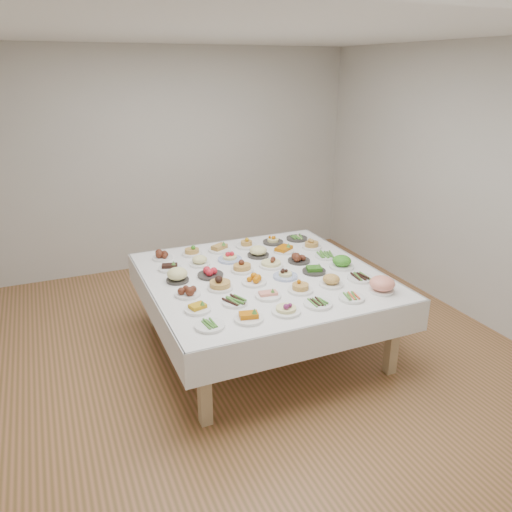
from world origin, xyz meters
name	(u,v)px	position (x,y,z in m)	size (l,w,h in m)	color
room_envelope	(241,157)	(0.00, 0.00, 1.83)	(5.02, 5.02, 2.81)	#A36843
display_table	(262,281)	(0.19, -0.03, 0.68)	(2.08, 2.08, 0.75)	white
dish_0	(210,325)	(-0.57, -0.78, 0.77)	(0.22, 0.22, 0.05)	white
dish_1	(249,315)	(-0.27, -0.79, 0.79)	(0.22, 0.22, 0.10)	white
dish_2	(286,306)	(0.04, -0.80, 0.81)	(0.22, 0.22, 0.12)	white
dish_3	(318,303)	(0.33, -0.78, 0.77)	(0.23, 0.23, 0.05)	white
dish_4	(351,297)	(0.64, -0.80, 0.77)	(0.21, 0.21, 0.05)	white
dish_5	(382,285)	(0.95, -0.78, 0.82)	(0.24, 0.24, 0.14)	white
dish_6	(198,307)	(-0.58, -0.49, 0.78)	(0.21, 0.21, 0.09)	white
dish_7	(235,301)	(-0.26, -0.49, 0.77)	(0.22, 0.20, 0.05)	white
dish_8	(268,294)	(0.03, -0.49, 0.78)	(0.21, 0.21, 0.09)	white
dish_9	(300,286)	(0.33, -0.49, 0.80)	(0.21, 0.21, 0.11)	white
dish_10	(331,280)	(0.63, -0.49, 0.80)	(0.21, 0.21, 0.11)	white
dish_11	(360,277)	(0.94, -0.48, 0.78)	(0.23, 0.23, 0.06)	white
dish_12	(188,290)	(-0.57, -0.19, 0.80)	(0.21, 0.21, 0.10)	white
dish_13	(220,282)	(-0.28, -0.17, 0.82)	(0.23, 0.22, 0.14)	white
dish_14	(254,279)	(0.04, -0.18, 0.79)	(0.22, 0.22, 0.09)	white
dish_15	(285,273)	(0.35, -0.18, 0.80)	(0.22, 0.22, 0.11)	#4C66B2
dish_16	(314,269)	(0.64, -0.18, 0.79)	(0.21, 0.21, 0.09)	#2F2D2A
dish_17	(342,261)	(0.95, -0.17, 0.82)	(0.25, 0.25, 0.14)	white
dish_18	(177,275)	(-0.57, 0.13, 0.81)	(0.21, 0.21, 0.12)	#2F2D2A
dish_19	(210,272)	(-0.26, 0.12, 0.79)	(0.23, 0.23, 0.10)	#2F2D2A
dish_20	(242,266)	(0.04, 0.12, 0.80)	(0.21, 0.21, 0.12)	white
dish_21	(271,260)	(0.34, 0.12, 0.81)	(0.22, 0.22, 0.13)	white
dish_22	(299,258)	(0.64, 0.12, 0.79)	(0.21, 0.21, 0.10)	#2F2D2A
dish_23	(326,255)	(0.95, 0.12, 0.77)	(0.21, 0.21, 0.05)	white
dish_24	(170,266)	(-0.56, 0.43, 0.78)	(0.21, 0.21, 0.09)	white
dish_25	(200,260)	(-0.27, 0.43, 0.80)	(0.20, 0.20, 0.11)	white
dish_26	(230,255)	(0.04, 0.42, 0.81)	(0.23, 0.23, 0.12)	#4C66B2
dish_27	(258,250)	(0.34, 0.42, 0.82)	(0.21, 0.21, 0.14)	#2F2D2A
dish_28	(284,248)	(0.63, 0.43, 0.79)	(0.21, 0.21, 0.10)	white
dish_29	(312,244)	(0.95, 0.42, 0.80)	(0.20, 0.20, 0.11)	white
dish_30	(162,255)	(-0.56, 0.73, 0.79)	(0.20, 0.20, 0.09)	white
dish_31	(192,251)	(-0.26, 0.72, 0.79)	(0.20, 0.20, 0.10)	white
dish_32	(219,247)	(0.04, 0.72, 0.79)	(0.23, 0.23, 0.11)	white
dish_33	(246,243)	(0.34, 0.72, 0.80)	(0.22, 0.22, 0.12)	white
dish_34	(273,239)	(0.65, 0.72, 0.80)	(0.22, 0.22, 0.11)	#2F2D2A
dish_35	(297,238)	(0.94, 0.73, 0.77)	(0.23, 0.23, 0.05)	#2F2D2A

